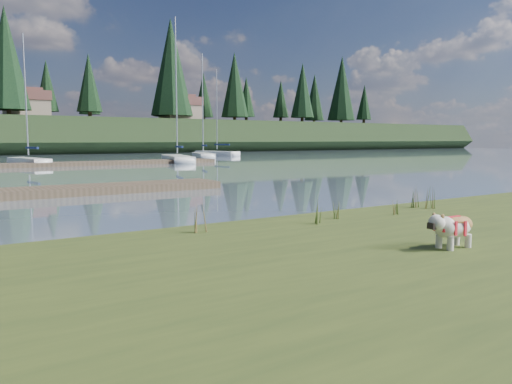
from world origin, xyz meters
TOP-DOWN VIEW (x-y plane):
  - ground at (0.00, 30.00)m, footprint 200.00×200.00m
  - bank at (0.00, -6.00)m, footprint 60.00×9.00m
  - bulldog at (0.66, -5.71)m, footprint 0.95×0.43m
  - dock_near at (-4.00, 9.00)m, footprint 16.00×2.00m
  - dock_far at (2.00, 30.00)m, footprint 26.00×2.20m
  - sailboat_bg_2 at (0.16, 33.76)m, footprint 2.67×7.07m
  - sailboat_bg_3 at (12.99, 32.85)m, footprint 3.98×9.21m
  - sailboat_bg_4 at (19.06, 39.35)m, footprint 3.83×7.78m
  - sailboat_bg_5 at (24.06, 46.04)m, footprint 3.38×7.76m
  - weed_0 at (0.37, -2.76)m, footprint 0.17×0.14m
  - weed_1 at (1.13, -2.49)m, footprint 0.17×0.14m
  - weed_2 at (4.17, -2.57)m, footprint 0.17×0.14m
  - weed_3 at (-2.15, -2.31)m, footprint 0.17×0.14m
  - weed_4 at (2.66, -2.79)m, footprint 0.17×0.14m
  - weed_5 at (4.01, -2.20)m, footprint 0.17×0.14m
  - mud_lip at (0.00, -1.60)m, footprint 60.00×0.50m
  - conifer_4 at (3.00, 66.00)m, footprint 6.16×6.16m
  - conifer_5 at (15.00, 70.00)m, footprint 3.96×3.96m
  - conifer_6 at (28.00, 68.00)m, footprint 7.04×7.04m
  - conifer_7 at (42.00, 71.00)m, footprint 5.28×5.28m
  - conifer_8 at (55.00, 67.00)m, footprint 4.62×4.62m
  - conifer_9 at (68.00, 70.00)m, footprint 5.94×5.94m
  - house_1 at (6.00, 71.00)m, footprint 6.30×5.30m
  - house_2 at (30.00, 69.00)m, footprint 6.30×5.30m

SIDE VIEW (x-z plane):
  - ground at x=0.00m, z-range 0.00..0.00m
  - mud_lip at x=0.00m, z-range 0.00..0.14m
  - dock_near at x=-4.00m, z-range 0.00..0.30m
  - dock_far at x=2.00m, z-range 0.00..0.30m
  - bank at x=0.00m, z-range 0.00..0.35m
  - sailboat_bg_5 at x=24.06m, z-range -5.15..5.79m
  - sailboat_bg_3 at x=12.99m, z-range -6.26..6.91m
  - sailboat_bg_4 at x=19.06m, z-range -5.36..6.01m
  - sailboat_bg_2 at x=0.16m, z-range -4.94..5.60m
  - weed_4 at x=2.66m, z-range 0.32..0.74m
  - weed_1 at x=1.13m, z-range 0.31..0.75m
  - weed_5 at x=4.01m, z-range 0.30..0.88m
  - weed_2 at x=4.17m, z-range 0.30..0.89m
  - weed_0 at x=0.37m, z-range 0.30..0.93m
  - weed_3 at x=-2.15m, z-range 0.30..0.94m
  - bulldog at x=0.66m, z-range 0.42..0.99m
  - house_1 at x=6.00m, z-range 4.99..9.64m
  - house_2 at x=30.00m, z-range 4.99..9.64m
  - conifer_5 at x=15.00m, z-range 5.65..16.00m
  - conifer_8 at x=55.00m, z-range 5.62..17.40m
  - conifer_7 at x=42.00m, z-range 5.59..18.79m
  - conifer_9 at x=68.00m, z-range 5.55..20.18m
  - conifer_4 at x=3.00m, z-range 5.54..20.64m
  - conifer_6 at x=28.00m, z-range 5.49..22.49m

